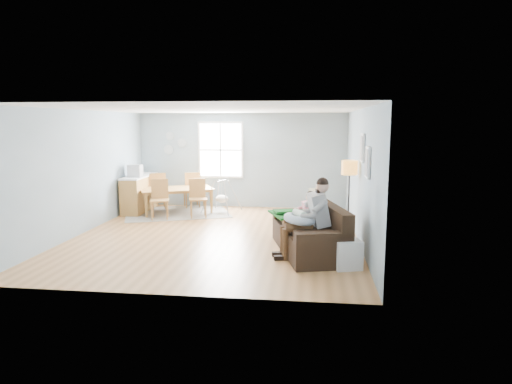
# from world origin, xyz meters

# --- Properties ---
(room) EXTENTS (8.40, 9.40, 3.90)m
(room) POSITION_xyz_m (0.00, 0.00, 2.42)
(room) COLOR #A86F3B
(window) EXTENTS (1.32, 0.08, 1.62)m
(window) POSITION_xyz_m (-0.60, 3.46, 1.65)
(window) COLOR white
(window) RESTS_ON room
(pictures) EXTENTS (0.05, 1.34, 0.74)m
(pictures) POSITION_xyz_m (2.97, -1.05, 1.85)
(pictures) COLOR white
(pictures) RESTS_ON room
(wall_plates) EXTENTS (0.67, 0.02, 0.66)m
(wall_plates) POSITION_xyz_m (-2.00, 3.47, 1.83)
(wall_plates) COLOR #8FA3AC
(wall_plates) RESTS_ON room
(sofa) EXTENTS (1.53, 2.47, 0.93)m
(sofa) POSITION_xyz_m (2.04, -1.04, 0.33)
(sofa) COLOR black
(sofa) RESTS_ON room
(green_throw) EXTENTS (1.31, 1.23, 0.04)m
(green_throw) POSITION_xyz_m (1.77, -0.33, 0.59)
(green_throw) COLOR #145A18
(green_throw) RESTS_ON sofa
(beige_pillow) EXTENTS (0.33, 0.55, 0.53)m
(beige_pillow) POSITION_xyz_m (2.12, -0.40, 0.83)
(beige_pillow) COLOR #BDB391
(beige_pillow) RESTS_ON sofa
(father) EXTENTS (1.07, 0.62, 1.46)m
(father) POSITION_xyz_m (1.99, -1.40, 0.79)
(father) COLOR gray
(father) RESTS_ON sofa
(nursing_pillow) EXTENTS (0.70, 0.68, 0.24)m
(nursing_pillow) POSITION_xyz_m (1.82, -1.44, 0.71)
(nursing_pillow) COLOR silver
(nursing_pillow) RESTS_ON father
(infant) EXTENTS (0.28, 0.40, 0.15)m
(infant) POSITION_xyz_m (1.80, -1.40, 0.81)
(infant) COLOR silver
(infant) RESTS_ON nursing_pillow
(toddler) EXTENTS (0.59, 0.37, 0.89)m
(toddler) POSITION_xyz_m (1.91, -0.85, 0.78)
(toddler) COLOR white
(toddler) RESTS_ON sofa
(floor_lamp) EXTENTS (0.33, 0.33, 1.65)m
(floor_lamp) POSITION_xyz_m (2.80, 0.13, 1.36)
(floor_lamp) COLOR black
(floor_lamp) RESTS_ON room
(storage_cube) EXTENTS (0.53, 0.50, 0.49)m
(storage_cube) POSITION_xyz_m (2.62, -1.96, 0.24)
(storage_cube) COLOR silver
(storage_cube) RESTS_ON room
(rug) EXTENTS (3.25, 2.88, 0.01)m
(rug) POSITION_xyz_m (-1.60, 2.35, 0.01)
(rug) COLOR gray
(rug) RESTS_ON room
(dining_table) EXTENTS (2.19, 1.80, 0.67)m
(dining_table) POSITION_xyz_m (-1.60, 2.35, 0.34)
(dining_table) COLOR olive
(dining_table) RESTS_ON rug
(chair_sw) EXTENTS (0.56, 0.56, 1.00)m
(chair_sw) POSITION_xyz_m (-1.81, 1.56, 0.58)
(chair_sw) COLOR #A47538
(chair_sw) RESTS_ON rug
(chair_se) EXTENTS (0.56, 0.56, 0.99)m
(chair_se) POSITION_xyz_m (-0.90, 1.91, 0.57)
(chair_se) COLOR #A47538
(chair_se) RESTS_ON rug
(chair_nw) EXTENTS (0.62, 0.62, 1.04)m
(chair_nw) POSITION_xyz_m (-2.29, 2.79, 0.60)
(chair_nw) COLOR #A47538
(chair_nw) RESTS_ON rug
(chair_ne) EXTENTS (0.62, 0.62, 1.03)m
(chair_ne) POSITION_xyz_m (-1.38, 3.14, 0.60)
(chair_ne) COLOR #A47538
(chair_ne) RESTS_ON rug
(counter) EXTENTS (0.57, 1.79, 0.99)m
(counter) POSITION_xyz_m (-2.70, 2.50, 0.50)
(counter) COLOR olive
(counter) RESTS_ON room
(monitor) EXTENTS (0.37, 0.35, 0.32)m
(monitor) POSITION_xyz_m (-2.68, 2.16, 1.16)
(monitor) COLOR #A1A1A6
(monitor) RESTS_ON counter
(baby_swing) EXTENTS (1.06, 1.08, 0.87)m
(baby_swing) POSITION_xyz_m (-0.40, 2.55, 0.39)
(baby_swing) COLOR #A1A1A6
(baby_swing) RESTS_ON room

